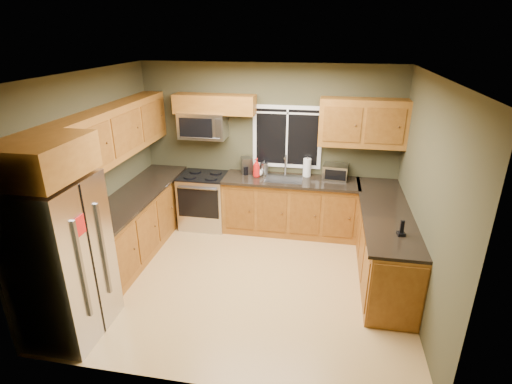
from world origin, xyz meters
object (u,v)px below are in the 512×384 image
(soap_bottle_c, at_px, (259,171))
(cordless_phone, at_px, (401,231))
(microwave, at_px, (203,125))
(kettle, at_px, (264,168))
(refrigerator, at_px, (62,260))
(soap_bottle_a, at_px, (257,168))
(range, at_px, (204,200))
(toaster_oven, at_px, (335,172))
(coffee_maker, at_px, (246,166))
(paper_towel_roll, at_px, (307,167))

(soap_bottle_c, xyz_separation_m, cordless_phone, (1.98, -1.70, -0.02))
(microwave, distance_m, kettle, 1.21)
(refrigerator, relative_size, soap_bottle_a, 5.81)
(soap_bottle_a, height_order, soap_bottle_c, soap_bottle_a)
(microwave, bearing_deg, range, -89.98)
(range, xyz_separation_m, toaster_oven, (2.15, 0.15, 0.59))
(microwave, xyz_separation_m, toaster_oven, (2.15, 0.01, -0.67))
(refrigerator, distance_m, microwave, 3.10)
(coffee_maker, xyz_separation_m, kettle, (0.30, 0.01, -0.01))
(paper_towel_roll, height_order, soap_bottle_a, paper_towel_roll)
(kettle, relative_size, soap_bottle_c, 1.55)
(toaster_oven, relative_size, soap_bottle_a, 1.32)
(microwave, bearing_deg, paper_towel_roll, 2.50)
(refrigerator, height_order, toaster_oven, refrigerator)
(coffee_maker, height_order, paper_towel_roll, paper_towel_roll)
(coffee_maker, distance_m, soap_bottle_c, 0.25)
(coffee_maker, xyz_separation_m, soap_bottle_c, (0.23, -0.10, -0.05))
(refrigerator, distance_m, toaster_oven, 4.08)
(soap_bottle_a, height_order, cordless_phone, soap_bottle_a)
(soap_bottle_c, bearing_deg, microwave, 176.17)
(cordless_phone, bearing_deg, soap_bottle_a, 140.53)
(kettle, relative_size, cordless_phone, 1.30)
(range, relative_size, soap_bottle_c, 5.93)
(range, distance_m, toaster_oven, 2.24)
(range, distance_m, soap_bottle_a, 1.10)
(paper_towel_roll, relative_size, cordless_phone, 1.73)
(microwave, bearing_deg, cordless_phone, -31.18)
(kettle, distance_m, soap_bottle_c, 0.13)
(kettle, xyz_separation_m, soap_bottle_c, (-0.07, -0.11, -0.03))
(toaster_oven, xyz_separation_m, soap_bottle_c, (-1.22, -0.07, -0.04))
(kettle, relative_size, paper_towel_roll, 0.75)
(paper_towel_roll, bearing_deg, kettle, -177.55)
(microwave, distance_m, toaster_oven, 2.26)
(soap_bottle_a, distance_m, cordless_phone, 2.61)
(range, distance_m, paper_towel_roll, 1.82)
(coffee_maker, relative_size, cordless_phone, 1.43)
(toaster_oven, bearing_deg, coffee_maker, 179.08)
(microwave, height_order, toaster_oven, microwave)
(coffee_maker, height_order, soap_bottle_c, coffee_maker)
(refrigerator, relative_size, cordless_phone, 9.53)
(microwave, xyz_separation_m, paper_towel_roll, (1.70, 0.07, -0.64))
(range, bearing_deg, soap_bottle_a, 1.93)
(range, distance_m, coffee_maker, 0.94)
(range, xyz_separation_m, cordless_phone, (2.91, -1.63, 0.53))
(kettle, bearing_deg, cordless_phone, -43.39)
(toaster_oven, xyz_separation_m, paper_towel_roll, (-0.45, 0.06, 0.03))
(coffee_maker, relative_size, kettle, 1.10)
(microwave, distance_m, soap_bottle_c, 1.17)
(refrigerator, distance_m, paper_towel_roll, 3.82)
(coffee_maker, distance_m, cordless_phone, 2.85)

